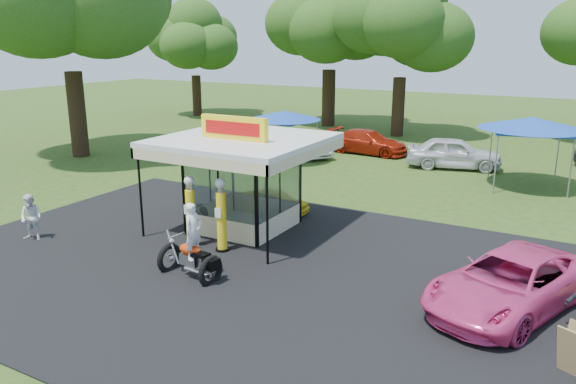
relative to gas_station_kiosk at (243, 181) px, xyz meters
name	(u,v)px	position (x,y,z in m)	size (l,w,h in m)	color
ground	(205,292)	(2.00, -4.99, -1.78)	(120.00, 120.00, 0.00)	#2B4816
asphalt_apron	(245,266)	(2.00, -2.99, -1.76)	(20.00, 14.00, 0.04)	black
gas_station_kiosk	(243,181)	(0.00, 0.00, 0.00)	(5.40, 5.40, 4.18)	white
gas_pump_left	(191,213)	(-0.46, -2.46, -0.61)	(0.46, 0.46, 2.45)	black
gas_pump_right	(221,217)	(0.66, -2.28, -0.59)	(0.46, 0.46, 2.48)	black
motorcycle	(192,248)	(1.15, -4.41, -0.86)	(2.05, 1.13, 2.37)	black
spare_tires	(198,215)	(-1.66, -0.58, -1.37)	(1.03, 0.73, 0.84)	black
a_frame_sign	(575,352)	(11.09, -4.44, -1.23)	(0.67, 0.77, 1.09)	#593819
kiosk_car	(275,201)	(0.00, 2.21, -1.30)	(1.13, 2.82, 0.96)	yellow
pink_sedan	(510,283)	(9.45, -1.99, -1.04)	(2.45, 5.32, 1.48)	#E43E86
spectator_west	(31,218)	(-5.68, -4.60, -0.97)	(0.79, 0.61, 1.62)	white
bg_car_a	(305,144)	(-4.09, 12.66, -1.09)	(1.47, 4.21, 1.39)	silver
bg_car_b	(368,142)	(-1.09, 15.08, -1.08)	(1.97, 4.83, 1.40)	#A9200D
bg_car_c	(454,153)	(4.35, 13.63, -0.95)	(1.96, 4.87, 1.66)	silver
tent_west	(284,116)	(-4.40, 10.71, 0.79)	(4.07, 4.07, 2.84)	gray
tent_east	(532,124)	(8.22, 11.32, 1.19)	(4.70, 4.70, 3.29)	gray
oak_far_a	(195,43)	(-20.62, 23.55, 4.46)	(8.28, 8.28, 9.81)	black
oak_far_b	(330,25)	(-7.89, 23.87, 5.88)	(10.06, 10.06, 12.00)	black
oak_far_c	(402,29)	(-1.60, 21.97, 5.53)	(9.78, 9.78, 11.53)	black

